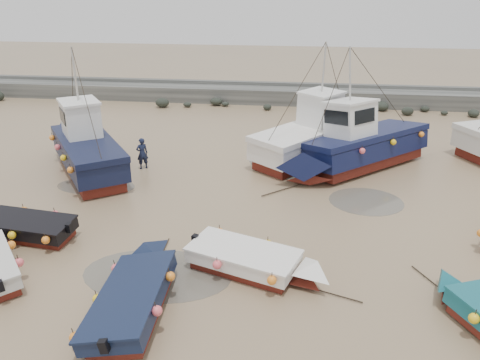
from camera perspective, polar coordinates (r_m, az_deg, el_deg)
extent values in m
plane|color=#907857|center=(18.19, 1.41, -6.89)|extent=(120.00, 120.00, 0.00)
cube|color=slate|center=(38.67, 5.03, 10.19)|extent=(60.00, 2.20, 1.20)
cube|color=slate|center=(39.70, 5.16, 11.59)|extent=(60.00, 0.60, 0.25)
ellipsoid|color=black|center=(35.98, 12.99, 8.23)|extent=(0.84, 0.86, 0.51)
ellipsoid|color=black|center=(37.80, 16.92, 8.60)|extent=(0.98, 1.07, 0.72)
ellipsoid|color=black|center=(38.41, 26.58, 7.28)|extent=(0.78, 0.90, 0.59)
ellipsoid|color=black|center=(37.80, -2.91, 9.56)|extent=(0.99, 0.80, 0.58)
ellipsoid|color=black|center=(38.05, 23.64, 7.52)|extent=(0.54, 0.46, 0.30)
ellipsoid|color=black|center=(37.62, 19.88, 7.96)|extent=(0.61, 0.47, 0.46)
ellipsoid|color=black|center=(37.51, -1.80, 9.26)|extent=(0.61, 0.53, 0.32)
ellipsoid|color=black|center=(38.51, 21.62, 8.07)|extent=(0.67, 0.55, 0.43)
ellipsoid|color=black|center=(37.68, -9.45, 9.29)|extent=(1.09, 0.88, 0.72)
ellipsoid|color=black|center=(37.50, -6.45, 9.15)|extent=(0.65, 0.60, 0.37)
ellipsoid|color=black|center=(37.00, 19.74, 7.90)|extent=(0.88, 0.64, 0.62)
ellipsoid|color=black|center=(36.47, 3.35, 8.86)|extent=(0.64, 0.62, 0.48)
ellipsoid|color=black|center=(37.71, 16.99, 8.32)|extent=(0.55, 0.45, 0.29)
cylinder|color=#5B564A|center=(16.25, -10.07, -11.25)|extent=(5.08, 5.08, 0.01)
cylinder|color=#5B564A|center=(21.73, 15.12, -2.51)|extent=(3.30, 3.30, 0.01)
cylinder|color=#5B564A|center=(23.58, -17.16, -0.70)|extent=(3.84, 3.84, 0.01)
cylinder|color=#5B564A|center=(26.82, 7.41, 3.01)|extent=(6.07, 6.07, 0.01)
cube|color=black|center=(15.95, -27.08, -11.45)|extent=(0.28, 0.28, 0.35)
sphere|color=orange|center=(16.95, -25.16, -9.24)|extent=(0.30, 0.30, 0.30)
sphere|color=orange|center=(18.11, -25.94, -7.28)|extent=(0.30, 0.30, 0.30)
cube|color=maroon|center=(14.61, -12.62, -15.18)|extent=(1.70, 3.86, 0.30)
cube|color=#101A34|center=(14.39, -12.75, -14.00)|extent=(1.98, 4.15, 0.45)
pyramid|color=#101A34|center=(16.04, -10.41, -7.67)|extent=(1.83, 0.79, 0.90)
cube|color=brown|center=(14.29, -12.81, -13.47)|extent=(1.59, 3.49, 0.10)
cube|color=#101A34|center=(14.24, -12.84, -13.17)|extent=(2.06, 4.25, 0.07)
cube|color=black|center=(12.74, -15.73, -18.99)|extent=(0.23, 0.19, 0.35)
cylinder|color=black|center=(17.31, -9.38, -8.77)|extent=(0.13, 2.00, 0.04)
sphere|color=orange|center=(13.49, -19.20, -17.15)|extent=(0.30, 0.30, 0.30)
sphere|color=orange|center=(13.46, -9.50, -16.10)|extent=(0.30, 0.30, 0.30)
sphere|color=orange|center=(14.65, -16.70, -13.22)|extent=(0.30, 0.30, 0.30)
sphere|color=orange|center=(14.71, -7.97, -12.18)|extent=(0.30, 0.30, 0.30)
sphere|color=orange|center=(15.89, -14.64, -9.86)|extent=(0.30, 0.30, 0.30)
pyramid|color=#135864|center=(15.79, 24.93, -10.19)|extent=(1.70, 1.34, 0.90)
cylinder|color=black|center=(16.78, 22.35, -11.50)|extent=(0.95, 1.80, 0.04)
sphere|color=orange|center=(14.54, 26.42, -15.19)|extent=(0.30, 0.30, 0.30)
cube|color=maroon|center=(19.76, -24.29, -6.04)|extent=(3.41, 1.56, 0.30)
cube|color=black|center=(19.59, -24.46, -5.07)|extent=(3.67, 1.79, 0.45)
cube|color=brown|center=(19.52, -24.54, -4.64)|extent=(3.08, 1.45, 0.10)
cube|color=black|center=(19.48, -24.58, -4.41)|extent=(3.76, 1.86, 0.07)
cube|color=black|center=(18.47, -20.00, -5.42)|extent=(0.20, 0.24, 0.35)
sphere|color=orange|center=(18.17, -22.53, -6.56)|extent=(0.30, 0.30, 0.30)
sphere|color=orange|center=(19.71, -21.48, -4.06)|extent=(0.30, 0.30, 0.30)
sphere|color=orange|center=(19.00, -25.98, -5.87)|extent=(0.30, 0.30, 0.30)
sphere|color=orange|center=(20.53, -24.71, -3.52)|extent=(0.30, 0.30, 0.30)
cube|color=maroon|center=(16.13, 0.42, -10.50)|extent=(3.64, 2.43, 0.30)
cube|color=white|center=(15.93, 0.42, -9.37)|extent=(3.96, 2.75, 0.45)
pyramid|color=white|center=(15.02, 7.94, -9.79)|extent=(1.21, 1.80, 0.90)
cube|color=brown|center=(15.84, 0.42, -8.87)|extent=(3.31, 2.25, 0.10)
cube|color=white|center=(15.80, 0.42, -8.59)|extent=(4.06, 2.84, 0.07)
cube|color=black|center=(16.64, -5.47, -7.27)|extent=(0.24, 0.27, 0.35)
cylinder|color=black|center=(15.35, 11.01, -13.49)|extent=(1.90, 0.69, 0.04)
sphere|color=orange|center=(17.18, -2.50, -6.41)|extent=(0.30, 0.30, 0.30)
sphere|color=orange|center=(15.36, -2.80, -10.30)|extent=(0.30, 0.30, 0.30)
sphere|color=orange|center=(16.45, 3.41, -7.86)|extent=(0.30, 0.30, 0.30)
sphere|color=orange|center=(14.66, 3.91, -12.12)|extent=(0.30, 0.30, 0.30)
cube|color=maroon|center=(25.00, -17.77, 1.24)|extent=(5.31, 6.23, 0.55)
cube|color=black|center=(24.74, -17.98, 2.85)|extent=(5.87, 6.81, 0.95)
pyramid|color=black|center=(28.23, -19.79, 6.52)|extent=(2.75, 2.55, 1.40)
cube|color=brown|center=(24.58, -18.12, 3.98)|extent=(5.70, 6.63, 0.08)
cube|color=black|center=(24.54, -18.16, 4.29)|extent=(6.00, 6.96, 0.30)
cube|color=white|center=(25.14, -18.86, 6.94)|extent=(2.52, 2.59, 1.70)
cube|color=white|center=(24.92, -19.12, 8.95)|extent=(2.72, 2.80, 0.12)
cube|color=black|center=(26.05, -19.36, 7.99)|extent=(1.17, 0.87, 0.68)
cylinder|color=#B7B7B2|center=(24.66, -19.53, 12.01)|extent=(0.10, 0.10, 2.60)
cylinder|color=black|center=(29.76, -19.74, 3.90)|extent=(1.81, 2.45, 0.05)
sphere|color=#F55C65|center=(21.96, -19.96, 1.06)|extent=(0.30, 0.30, 0.30)
sphere|color=#F55C65|center=(23.23, -14.04, 2.95)|extent=(0.30, 0.30, 0.30)
sphere|color=#F55C65|center=(23.62, -20.71, 2.45)|extent=(0.30, 0.30, 0.30)
sphere|color=#F55C65|center=(24.87, -15.15, 4.15)|extent=(0.30, 0.30, 0.30)
sphere|color=#F55C65|center=(25.30, -21.37, 3.67)|extent=(0.30, 0.30, 0.30)
sphere|color=#F55C65|center=(26.53, -16.11, 5.20)|extent=(0.30, 0.30, 0.30)
sphere|color=#F55C65|center=(26.99, -21.94, 4.73)|extent=(0.30, 0.30, 0.30)
cube|color=maroon|center=(26.18, 8.08, 3.10)|extent=(5.62, 6.52, 0.55)
cube|color=white|center=(25.93, 8.17, 4.66)|extent=(6.20, 7.12, 0.95)
pyramid|color=white|center=(29.02, 13.15, 7.70)|extent=(2.80, 2.60, 1.40)
cube|color=brown|center=(25.78, 8.24, 5.75)|extent=(6.02, 6.94, 0.08)
cube|color=white|center=(25.74, 8.26, 6.04)|extent=(6.33, 7.28, 0.30)
cube|color=white|center=(26.25, 9.65, 8.48)|extent=(2.56, 2.62, 1.70)
cube|color=white|center=(26.04, 9.79, 10.42)|extent=(2.76, 2.83, 0.12)
cube|color=black|center=(27.01, 10.96, 9.35)|extent=(1.18, 0.91, 0.68)
cylinder|color=#B7B7B2|center=(25.79, 9.99, 13.37)|extent=(0.10, 0.10, 2.60)
cylinder|color=black|center=(30.43, 14.01, 4.97)|extent=(1.84, 2.43, 0.05)
sphere|color=#F55C65|center=(24.55, 1.75, 4.71)|extent=(0.30, 0.30, 0.30)
sphere|color=#F55C65|center=(24.00, 8.74, 4.02)|extent=(0.30, 0.30, 0.30)
sphere|color=#F55C65|center=(26.60, 5.91, 6.04)|extent=(0.30, 0.30, 0.30)
sphere|color=#F55C65|center=(26.24, 12.41, 5.38)|extent=(0.30, 0.30, 0.30)
sphere|color=#F55C65|center=(28.78, 9.47, 7.14)|extent=(0.30, 0.30, 0.30)
cube|color=maroon|center=(25.73, 14.87, 2.19)|extent=(6.52, 6.24, 0.55)
cube|color=#0F163A|center=(25.49, 15.04, 3.77)|extent=(7.16, 6.86, 0.95)
pyramid|color=#0F163A|center=(22.35, 8.14, 3.56)|extent=(2.83, 2.91, 1.40)
cube|color=brown|center=(25.33, 15.16, 4.87)|extent=(6.96, 6.68, 0.08)
cube|color=#0F163A|center=(25.29, 15.19, 5.17)|extent=(7.32, 7.02, 0.30)
cube|color=white|center=(24.29, 13.88, 6.98)|extent=(2.72, 2.71, 1.70)
cube|color=white|center=(24.07, 14.08, 9.06)|extent=(2.94, 2.93, 0.12)
cube|color=black|center=(23.49, 12.26, 7.24)|extent=(1.10, 1.19, 0.68)
cylinder|color=#B7B7B2|center=(23.80, 14.40, 12.24)|extent=(0.10, 0.10, 2.60)
cylinder|color=black|center=(22.25, 5.72, -1.10)|extent=(2.25, 2.06, 0.05)
sphere|color=#F55C65|center=(26.81, 21.51, 4.68)|extent=(0.30, 0.30, 0.30)
sphere|color=#F55C65|center=(27.54, 15.24, 5.93)|extent=(0.30, 0.30, 0.30)
sphere|color=#F55C65|center=(24.98, 18.47, 3.84)|extent=(0.30, 0.30, 0.30)
sphere|color=#F55C65|center=(25.86, 11.87, 5.17)|extent=(0.30, 0.30, 0.30)
sphere|color=#F55C65|center=(23.24, 14.97, 2.86)|extent=(0.30, 0.30, 0.30)
sphere|color=#F55C65|center=(24.29, 8.06, 4.29)|extent=(0.30, 0.30, 0.30)
sphere|color=#F55C65|center=(29.54, 25.37, 5.64)|extent=(0.30, 0.30, 0.30)
imported|color=#151B33|center=(25.22, -11.68, 1.40)|extent=(0.73, 0.68, 1.67)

